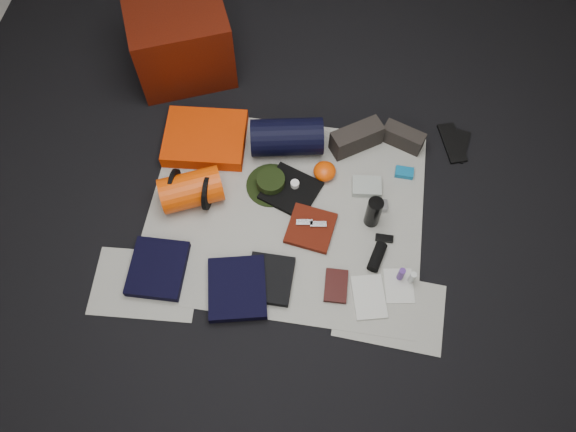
# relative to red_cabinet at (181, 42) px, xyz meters

# --- Properties ---
(floor) EXTENTS (4.50, 4.50, 0.02)m
(floor) POSITION_rel_red_cabinet_xyz_m (0.83, -1.00, -0.26)
(floor) COLOR black
(floor) RESTS_ON ground
(newspaper_mat) EXTENTS (1.60, 1.30, 0.01)m
(newspaper_mat) POSITION_rel_red_cabinet_xyz_m (0.83, -1.00, -0.25)
(newspaper_mat) COLOR beige
(newspaper_mat) RESTS_ON floor
(newspaper_sheet_front_left) EXTENTS (0.61, 0.44, 0.00)m
(newspaper_sheet_front_left) POSITION_rel_red_cabinet_xyz_m (0.13, -1.55, -0.25)
(newspaper_sheet_front_left) COLOR beige
(newspaper_sheet_front_left) RESTS_ON floor
(newspaper_sheet_front_right) EXTENTS (0.60, 0.43, 0.00)m
(newspaper_sheet_front_right) POSITION_rel_red_cabinet_xyz_m (1.48, -1.50, -0.25)
(newspaper_sheet_front_right) COLOR beige
(newspaper_sheet_front_right) RESTS_ON floor
(red_cabinet) EXTENTS (0.75, 0.70, 0.50)m
(red_cabinet) POSITION_rel_red_cabinet_xyz_m (0.00, 0.00, 0.00)
(red_cabinet) COLOR #491005
(red_cabinet) RESTS_ON floor
(sleeping_pad) EXTENTS (0.53, 0.45, 0.09)m
(sleeping_pad) POSITION_rel_red_cabinet_xyz_m (0.26, -0.58, -0.20)
(sleeping_pad) COLOR #DF3602
(sleeping_pad) RESTS_ON newspaper_mat
(stuff_sack) EXTENTS (0.41, 0.34, 0.21)m
(stuff_sack) POSITION_rel_red_cabinet_xyz_m (0.27, -0.98, -0.14)
(stuff_sack) COLOR #E64203
(stuff_sack) RESTS_ON newspaper_mat
(sack_strap_left) EXTENTS (0.02, 0.22, 0.22)m
(sack_strap_left) POSITION_rel_red_cabinet_xyz_m (0.17, -0.98, -0.14)
(sack_strap_left) COLOR black
(sack_strap_left) RESTS_ON newspaper_mat
(sack_strap_right) EXTENTS (0.03, 0.22, 0.22)m
(sack_strap_right) POSITION_rel_red_cabinet_xyz_m (0.37, -0.98, -0.14)
(sack_strap_right) COLOR black
(sack_strap_right) RESTS_ON newspaper_mat
(navy_duffel) EXTENTS (0.47, 0.30, 0.23)m
(navy_duffel) POSITION_rel_red_cabinet_xyz_m (0.77, -0.54, -0.13)
(navy_duffel) COLOR black
(navy_duffel) RESTS_ON newspaper_mat
(boonie_brim) EXTENTS (0.38, 0.38, 0.01)m
(boonie_brim) POSITION_rel_red_cabinet_xyz_m (0.71, -0.82, -0.24)
(boonie_brim) COLOR black
(boonie_brim) RESTS_ON newspaper_mat
(boonie_crown) EXTENTS (0.17, 0.17, 0.07)m
(boonie_crown) POSITION_rel_red_cabinet_xyz_m (0.71, -0.82, -0.20)
(boonie_crown) COLOR black
(boonie_crown) RESTS_ON boonie_brim
(hiking_boot_left) EXTENTS (0.33, 0.28, 0.16)m
(hiking_boot_left) POSITION_rel_red_cabinet_xyz_m (1.19, -0.46, -0.17)
(hiking_boot_left) COLOR #292420
(hiking_boot_left) RESTS_ON newspaper_mat
(hiking_boot_right) EXTENTS (0.27, 0.18, 0.13)m
(hiking_boot_right) POSITION_rel_red_cabinet_xyz_m (1.47, -0.40, -0.18)
(hiking_boot_right) COLOR #292420
(hiking_boot_right) RESTS_ON newspaper_mat
(flip_flop_left) EXTENTS (0.14, 0.26, 0.01)m
(flip_flop_left) POSITION_rel_red_cabinet_xyz_m (1.84, -0.37, -0.24)
(flip_flop_left) COLOR black
(flip_flop_left) RESTS_ON floor
(flip_flop_right) EXTENTS (0.20, 0.31, 0.02)m
(flip_flop_right) POSITION_rel_red_cabinet_xyz_m (1.79, -0.35, -0.24)
(flip_flop_right) COLOR black
(flip_flop_right) RESTS_ON floor
(trousers_navy_a) EXTENTS (0.31, 0.35, 0.05)m
(trousers_navy_a) POSITION_rel_red_cabinet_xyz_m (0.18, -1.46, -0.22)
(trousers_navy_a) COLOR black
(trousers_navy_a) RESTS_ON newspaper_mat
(trousers_navy_b) EXTENTS (0.38, 0.42, 0.06)m
(trousers_navy_b) POSITION_rel_red_cabinet_xyz_m (0.64, -1.51, -0.22)
(trousers_navy_b) COLOR black
(trousers_navy_b) RESTS_ON newspaper_mat
(trousers_charcoal) EXTENTS (0.25, 0.28, 0.04)m
(trousers_charcoal) POSITION_rel_red_cabinet_xyz_m (0.81, -1.42, -0.22)
(trousers_charcoal) COLOR black
(trousers_charcoal) RESTS_ON newspaper_mat
(black_tshirt) EXTENTS (0.38, 0.37, 0.03)m
(black_tshirt) POSITION_rel_red_cabinet_xyz_m (0.84, -0.85, -0.23)
(black_tshirt) COLOR black
(black_tshirt) RESTS_ON newspaper_mat
(red_shirt) EXTENTS (0.29, 0.29, 0.03)m
(red_shirt) POSITION_rel_red_cabinet_xyz_m (0.99, -1.08, -0.23)
(red_shirt) COLOR #531409
(red_shirt) RESTS_ON newspaper_mat
(orange_stuff_sack) EXTENTS (0.18, 0.18, 0.09)m
(orange_stuff_sack) POSITION_rel_red_cabinet_xyz_m (1.02, -0.70, -0.20)
(orange_stuff_sack) COLOR #E64203
(orange_stuff_sack) RESTS_ON newspaper_mat
(first_aid_pouch) EXTENTS (0.19, 0.15, 0.04)m
(first_aid_pouch) POSITION_rel_red_cabinet_xyz_m (1.28, -0.76, -0.22)
(first_aid_pouch) COLOR #98A198
(first_aid_pouch) RESTS_ON newspaper_mat
(water_bottle) EXTENTS (0.09, 0.09, 0.22)m
(water_bottle) POSITION_rel_red_cabinet_xyz_m (1.33, -0.97, -0.13)
(water_bottle) COLOR black
(water_bottle) RESTS_ON newspaper_mat
(speaker) EXTENTS (0.11, 0.18, 0.07)m
(speaker) POSITION_rel_red_cabinet_xyz_m (1.38, -1.21, -0.21)
(speaker) COLOR black
(speaker) RESTS_ON newspaper_mat
(compact_camera) EXTENTS (0.12, 0.08, 0.04)m
(compact_camera) POSITION_rel_red_cabinet_xyz_m (1.36, -0.88, -0.22)
(compact_camera) COLOR #A8A8AD
(compact_camera) RESTS_ON newspaper_mat
(cyan_case) EXTENTS (0.11, 0.07, 0.03)m
(cyan_case) POSITION_rel_red_cabinet_xyz_m (1.50, -0.62, -0.23)
(cyan_case) COLOR #0F6595
(cyan_case) RESTS_ON newspaper_mat
(toiletry_purple) EXTENTS (0.04, 0.04, 0.11)m
(toiletry_purple) POSITION_rel_red_cabinet_xyz_m (1.52, -1.30, -0.19)
(toiletry_purple) COLOR #4C277E
(toiletry_purple) RESTS_ON newspaper_mat
(toiletry_clear) EXTENTS (0.04, 0.04, 0.10)m
(toiletry_clear) POSITION_rel_red_cabinet_xyz_m (1.58, -1.31, -0.19)
(toiletry_clear) COLOR silver
(toiletry_clear) RESTS_ON newspaper_mat
(paperback_book) EXTENTS (0.13, 0.20, 0.03)m
(paperback_book) POSITION_rel_red_cabinet_xyz_m (1.17, -1.41, -0.23)
(paperback_book) COLOR black
(paperback_book) RESTS_ON newspaper_mat
(map_booklet) EXTENTS (0.23, 0.28, 0.01)m
(map_booklet) POSITION_rel_red_cabinet_xyz_m (1.36, -1.44, -0.24)
(map_booklet) COLOR beige
(map_booklet) RESTS_ON newspaper_mat
(map_printout) EXTENTS (0.19, 0.22, 0.01)m
(map_printout) POSITION_rel_red_cabinet_xyz_m (1.52, -1.35, -0.24)
(map_printout) COLOR beige
(map_printout) RESTS_ON newspaper_mat
(sunglasses) EXTENTS (0.10, 0.04, 0.03)m
(sunglasses) POSITION_rel_red_cabinet_xyz_m (1.41, -1.08, -0.23)
(sunglasses) COLOR black
(sunglasses) RESTS_ON newspaper_mat
(key_cluster) EXTENTS (0.09, 0.09, 0.01)m
(key_cluster) POSITION_rel_red_cabinet_xyz_m (0.25, -1.48, -0.24)
(key_cluster) COLOR #A8A8AD
(key_cluster) RESTS_ON newspaper_mat
(tape_roll) EXTENTS (0.05, 0.05, 0.04)m
(tape_roll) POSITION_rel_red_cabinet_xyz_m (0.86, -0.82, -0.20)
(tape_roll) COLOR white
(tape_roll) RESTS_ON black_tshirt
(energy_bar_a) EXTENTS (0.10, 0.05, 0.01)m
(energy_bar_a) POSITION_rel_red_cabinet_xyz_m (0.95, -1.06, -0.20)
(energy_bar_a) COLOR #A8A8AD
(energy_bar_a) RESTS_ON red_shirt
(energy_bar_b) EXTENTS (0.10, 0.05, 0.01)m
(energy_bar_b) POSITION_rel_red_cabinet_xyz_m (1.03, -1.06, -0.20)
(energy_bar_b) COLOR #A8A8AD
(energy_bar_b) RESTS_ON red_shirt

